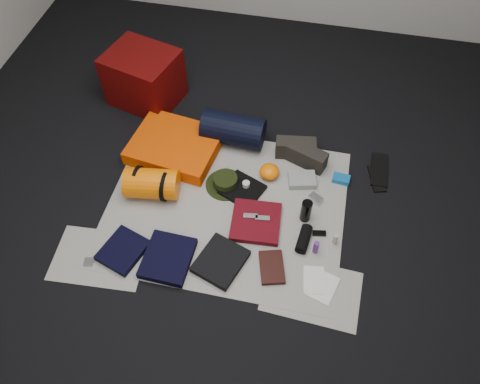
% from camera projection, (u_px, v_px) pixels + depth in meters
% --- Properties ---
extents(floor, '(4.50, 4.50, 0.02)m').
position_uv_depth(floor, '(226.00, 207.00, 3.22)').
color(floor, black).
rests_on(floor, ground).
extents(newspaper_mat, '(1.60, 1.30, 0.01)m').
position_uv_depth(newspaper_mat, '(226.00, 206.00, 3.20)').
color(newspaper_mat, '#B7B6A9').
rests_on(newspaper_mat, floor).
extents(newspaper_sheet_front_left, '(0.61, 0.44, 0.00)m').
position_uv_depth(newspaper_sheet_front_left, '(100.00, 257.00, 2.97)').
color(newspaper_sheet_front_left, '#B7B6A9').
rests_on(newspaper_sheet_front_left, floor).
extents(newspaper_sheet_front_right, '(0.60, 0.43, 0.00)m').
position_uv_depth(newspaper_sheet_front_right, '(312.00, 291.00, 2.84)').
color(newspaper_sheet_front_right, '#B7B6A9').
rests_on(newspaper_sheet_front_right, floor).
extents(red_cabinet, '(0.61, 0.55, 0.43)m').
position_uv_depth(red_cabinet, '(144.00, 78.00, 3.67)').
color(red_cabinet, '#530606').
rests_on(red_cabinet, floor).
extents(sleeping_pad, '(0.68, 0.58, 0.11)m').
position_uv_depth(sleeping_pad, '(175.00, 146.00, 3.45)').
color(sleeping_pad, '#E94902').
rests_on(sleeping_pad, newspaper_mat).
extents(stuff_sack, '(0.39, 0.26, 0.21)m').
position_uv_depth(stuff_sack, '(152.00, 184.00, 3.18)').
color(stuff_sack, '#F96C04').
rests_on(stuff_sack, newspaper_mat).
extents(sack_strap_left, '(0.02, 0.22, 0.22)m').
position_uv_depth(sack_strap_left, '(138.00, 181.00, 3.19)').
color(sack_strap_left, black).
rests_on(sack_strap_left, newspaper_mat).
extents(sack_strap_right, '(0.03, 0.22, 0.22)m').
position_uv_depth(sack_strap_right, '(166.00, 186.00, 3.17)').
color(sack_strap_right, black).
rests_on(sack_strap_right, newspaper_mat).
extents(navy_duffel, '(0.47, 0.26, 0.24)m').
position_uv_depth(navy_duffel, '(233.00, 130.00, 3.46)').
color(navy_duffel, black).
rests_on(navy_duffel, newspaper_mat).
extents(boonie_brim, '(0.32, 0.32, 0.01)m').
position_uv_depth(boonie_brim, '(226.00, 185.00, 3.31)').
color(boonie_brim, black).
rests_on(boonie_brim, newspaper_mat).
extents(boonie_crown, '(0.17, 0.17, 0.07)m').
position_uv_depth(boonie_crown, '(225.00, 181.00, 3.27)').
color(boonie_crown, black).
rests_on(boonie_crown, boonie_brim).
extents(hiking_boot_left, '(0.30, 0.15, 0.14)m').
position_uv_depth(hiking_boot_left, '(296.00, 148.00, 3.42)').
color(hiking_boot_left, black).
rests_on(hiking_boot_left, newspaper_mat).
extents(hiking_boot_right, '(0.31, 0.20, 0.15)m').
position_uv_depth(hiking_boot_right, '(307.00, 157.00, 3.37)').
color(hiking_boot_right, black).
rests_on(hiking_boot_right, newspaper_mat).
extents(flip_flop_left, '(0.15, 0.25, 0.01)m').
position_uv_depth(flip_flop_left, '(377.00, 179.00, 3.34)').
color(flip_flop_left, black).
rests_on(flip_flop_left, floor).
extents(flip_flop_right, '(0.12, 0.31, 0.02)m').
position_uv_depth(flip_flop_right, '(379.00, 170.00, 3.39)').
color(flip_flop_right, black).
rests_on(flip_flop_right, floor).
extents(trousers_navy_a, '(0.32, 0.34, 0.04)m').
position_uv_depth(trousers_navy_a, '(123.00, 250.00, 2.97)').
color(trousers_navy_a, black).
rests_on(trousers_navy_a, newspaper_mat).
extents(trousers_navy_b, '(0.30, 0.34, 0.05)m').
position_uv_depth(trousers_navy_b, '(168.00, 258.00, 2.94)').
color(trousers_navy_b, black).
rests_on(trousers_navy_b, newspaper_mat).
extents(trousers_charcoal, '(0.35, 0.37, 0.05)m').
position_uv_depth(trousers_charcoal, '(221.00, 261.00, 2.93)').
color(trousers_charcoal, black).
rests_on(trousers_charcoal, newspaper_mat).
extents(black_tshirt, '(0.34, 0.33, 0.03)m').
position_uv_depth(black_tshirt, '(242.00, 190.00, 3.27)').
color(black_tshirt, black).
rests_on(black_tshirt, newspaper_mat).
extents(red_shirt, '(0.34, 0.34, 0.04)m').
position_uv_depth(red_shirt, '(256.00, 222.00, 3.10)').
color(red_shirt, '#580912').
rests_on(red_shirt, newspaper_mat).
extents(orange_stuff_sack, '(0.15, 0.15, 0.09)m').
position_uv_depth(orange_stuff_sack, '(269.00, 172.00, 3.32)').
color(orange_stuff_sack, '#F96C04').
rests_on(orange_stuff_sack, newspaper_mat).
extents(first_aid_pouch, '(0.22, 0.18, 0.05)m').
position_uv_depth(first_aid_pouch, '(302.00, 180.00, 3.31)').
color(first_aid_pouch, gray).
rests_on(first_aid_pouch, newspaper_mat).
extents(water_bottle, '(0.09, 0.09, 0.18)m').
position_uv_depth(water_bottle, '(306.00, 211.00, 3.07)').
color(water_bottle, black).
rests_on(water_bottle, newspaper_mat).
extents(speaker, '(0.10, 0.20, 0.07)m').
position_uv_depth(speaker, '(304.00, 239.00, 3.01)').
color(speaker, black).
rests_on(speaker, newspaper_mat).
extents(compact_camera, '(0.11, 0.10, 0.04)m').
position_uv_depth(compact_camera, '(316.00, 199.00, 3.22)').
color(compact_camera, silver).
rests_on(compact_camera, newspaper_mat).
extents(cyan_case, '(0.13, 0.09, 0.04)m').
position_uv_depth(cyan_case, '(341.00, 179.00, 3.32)').
color(cyan_case, '#105E9F').
rests_on(cyan_case, newspaper_mat).
extents(toiletry_purple, '(0.04, 0.04, 0.10)m').
position_uv_depth(toiletry_purple, '(316.00, 247.00, 2.95)').
color(toiletry_purple, '#552577').
rests_on(toiletry_purple, newspaper_mat).
extents(toiletry_clear, '(0.03, 0.03, 0.09)m').
position_uv_depth(toiletry_clear, '(335.00, 239.00, 2.99)').
color(toiletry_clear, '#9FA39F').
rests_on(toiletry_clear, newspaper_mat).
extents(paperback_book, '(0.20, 0.26, 0.03)m').
position_uv_depth(paperback_book, '(272.00, 267.00, 2.91)').
color(paperback_book, black).
rests_on(paperback_book, newspaper_mat).
extents(map_booklet, '(0.15, 0.20, 0.01)m').
position_uv_depth(map_booklet, '(314.00, 280.00, 2.87)').
color(map_booklet, silver).
rests_on(map_booklet, newspaper_mat).
extents(map_printout, '(0.21, 0.24, 0.01)m').
position_uv_depth(map_printout, '(323.00, 286.00, 2.85)').
color(map_printout, silver).
rests_on(map_printout, newspaper_mat).
extents(sunglasses, '(0.09, 0.05, 0.02)m').
position_uv_depth(sunglasses, '(319.00, 233.00, 3.06)').
color(sunglasses, black).
rests_on(sunglasses, newspaper_mat).
extents(key_cluster, '(0.07, 0.07, 0.01)m').
position_uv_depth(key_cluster, '(89.00, 262.00, 2.94)').
color(key_cluster, silver).
rests_on(key_cluster, newspaper_mat).
extents(tape_roll, '(0.05, 0.05, 0.03)m').
position_uv_depth(tape_roll, '(246.00, 184.00, 3.26)').
color(tape_roll, beige).
rests_on(tape_roll, black_tshirt).
extents(energy_bar_a, '(0.10, 0.05, 0.01)m').
position_uv_depth(energy_bar_a, '(251.00, 216.00, 3.09)').
color(energy_bar_a, silver).
rests_on(energy_bar_a, red_shirt).
extents(energy_bar_b, '(0.10, 0.05, 0.01)m').
position_uv_depth(energy_bar_b, '(263.00, 218.00, 3.09)').
color(energy_bar_b, silver).
rests_on(energy_bar_b, red_shirt).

